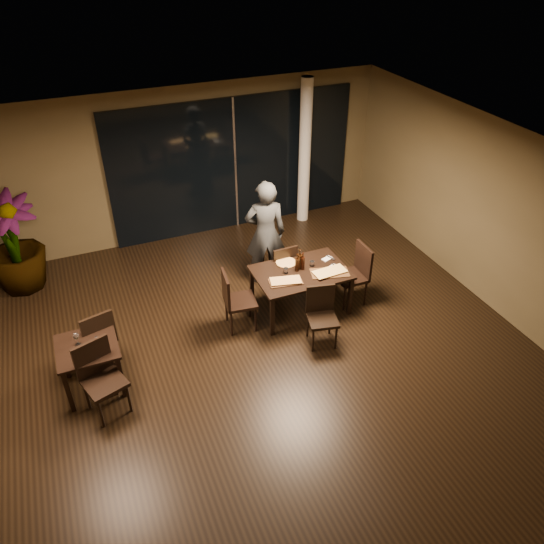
{
  "coord_description": "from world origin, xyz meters",
  "views": [
    {
      "loc": [
        -2.15,
        -5.53,
        5.53
      ],
      "look_at": [
        0.39,
        0.56,
        1.05
      ],
      "focal_mm": 35.0,
      "sensor_mm": 36.0,
      "label": 1
    }
  ],
  "objects_px": {
    "bottle_a": "(297,262)",
    "chair_side_far": "(98,336)",
    "chair_side_near": "(100,374)",
    "potted_plant": "(12,244)",
    "bottle_c": "(300,259)",
    "main_table": "(301,275)",
    "chair_main_left": "(234,298)",
    "diner": "(265,233)",
    "chair_main_near": "(321,312)",
    "chair_main_far": "(282,266)",
    "bottle_b": "(303,261)",
    "side_table": "(88,353)",
    "chair_main_right": "(356,271)"
  },
  "relations": [
    {
      "from": "chair_main_right",
      "to": "diner",
      "type": "relative_size",
      "value": 0.54
    },
    {
      "from": "chair_main_far",
      "to": "bottle_c",
      "type": "relative_size",
      "value": 2.71
    },
    {
      "from": "chair_main_right",
      "to": "chair_side_far",
      "type": "xyz_separation_m",
      "value": [
        -4.19,
        0.02,
        -0.03
      ]
    },
    {
      "from": "chair_main_right",
      "to": "bottle_c",
      "type": "bearing_deg",
      "value": -103.05
    },
    {
      "from": "chair_side_far",
      "to": "chair_side_near",
      "type": "distance_m",
      "value": 0.83
    },
    {
      "from": "diner",
      "to": "potted_plant",
      "type": "height_order",
      "value": "diner"
    },
    {
      "from": "chair_side_near",
      "to": "potted_plant",
      "type": "relative_size",
      "value": 0.6
    },
    {
      "from": "chair_main_right",
      "to": "diner",
      "type": "xyz_separation_m",
      "value": [
        -1.16,
        1.13,
        0.38
      ]
    },
    {
      "from": "diner",
      "to": "side_table",
      "type": "bearing_deg",
      "value": 39.78
    },
    {
      "from": "chair_main_right",
      "to": "chair_side_far",
      "type": "relative_size",
      "value": 1.05
    },
    {
      "from": "bottle_c",
      "to": "chair_main_far",
      "type": "bearing_deg",
      "value": 100.83
    },
    {
      "from": "chair_side_far",
      "to": "bottle_b",
      "type": "height_order",
      "value": "bottle_b"
    },
    {
      "from": "main_table",
      "to": "potted_plant",
      "type": "height_order",
      "value": "potted_plant"
    },
    {
      "from": "bottle_c",
      "to": "bottle_a",
      "type": "bearing_deg",
      "value": -147.12
    },
    {
      "from": "side_table",
      "to": "bottle_b",
      "type": "distance_m",
      "value": 3.5
    },
    {
      "from": "chair_side_far",
      "to": "side_table",
      "type": "bearing_deg",
      "value": 52.98
    },
    {
      "from": "side_table",
      "to": "bottle_c",
      "type": "bearing_deg",
      "value": 9.84
    },
    {
      "from": "bottle_b",
      "to": "potted_plant",
      "type": "bearing_deg",
      "value": 150.64
    },
    {
      "from": "main_table",
      "to": "chair_main_near",
      "type": "height_order",
      "value": "chair_main_near"
    },
    {
      "from": "chair_side_far",
      "to": "bottle_c",
      "type": "relative_size",
      "value": 2.88
    },
    {
      "from": "chair_side_near",
      "to": "bottle_c",
      "type": "relative_size",
      "value": 3.03
    },
    {
      "from": "chair_main_far",
      "to": "potted_plant",
      "type": "distance_m",
      "value": 4.6
    },
    {
      "from": "chair_main_near",
      "to": "side_table",
      "type": "bearing_deg",
      "value": -172.49
    },
    {
      "from": "chair_main_near",
      "to": "potted_plant",
      "type": "height_order",
      "value": "potted_plant"
    },
    {
      "from": "chair_main_near",
      "to": "diner",
      "type": "xyz_separation_m",
      "value": [
        -0.17,
        1.82,
        0.44
      ]
    },
    {
      "from": "chair_main_left",
      "to": "chair_side_near",
      "type": "relative_size",
      "value": 0.97
    },
    {
      "from": "chair_main_left",
      "to": "potted_plant",
      "type": "bearing_deg",
      "value": 57.86
    },
    {
      "from": "chair_main_left",
      "to": "bottle_b",
      "type": "relative_size",
      "value": 3.37
    },
    {
      "from": "main_table",
      "to": "chair_side_far",
      "type": "distance_m",
      "value": 3.24
    },
    {
      "from": "main_table",
      "to": "bottle_c",
      "type": "xyz_separation_m",
      "value": [
        0.01,
        0.09,
        0.25
      ]
    },
    {
      "from": "chair_main_right",
      "to": "bottle_c",
      "type": "xyz_separation_m",
      "value": [
        -0.94,
        0.22,
        0.34
      ]
    },
    {
      "from": "potted_plant",
      "to": "bottle_b",
      "type": "height_order",
      "value": "potted_plant"
    },
    {
      "from": "chair_main_near",
      "to": "chair_main_right",
      "type": "bearing_deg",
      "value": 47.63
    },
    {
      "from": "bottle_a",
      "to": "chair_side_far",
      "type": "bearing_deg",
      "value": -177.16
    },
    {
      "from": "bottle_b",
      "to": "bottle_c",
      "type": "relative_size",
      "value": 0.87
    },
    {
      "from": "chair_side_near",
      "to": "diner",
      "type": "distance_m",
      "value": 3.67
    },
    {
      "from": "chair_main_near",
      "to": "diner",
      "type": "distance_m",
      "value": 1.88
    },
    {
      "from": "chair_main_far",
      "to": "bottle_b",
      "type": "xyz_separation_m",
      "value": [
        0.13,
        -0.51,
        0.37
      ]
    },
    {
      "from": "diner",
      "to": "bottle_c",
      "type": "distance_m",
      "value": 0.94
    },
    {
      "from": "chair_main_near",
      "to": "potted_plant",
      "type": "xyz_separation_m",
      "value": [
        -4.21,
        3.29,
        0.35
      ]
    },
    {
      "from": "side_table",
      "to": "bottle_b",
      "type": "bearing_deg",
      "value": 9.16
    },
    {
      "from": "chair_main_far",
      "to": "chair_side_near",
      "type": "relative_size",
      "value": 0.9
    },
    {
      "from": "diner",
      "to": "bottle_c",
      "type": "relative_size",
      "value": 5.55
    },
    {
      "from": "chair_main_far",
      "to": "chair_main_left",
      "type": "height_order",
      "value": "chair_main_left"
    },
    {
      "from": "chair_side_near",
      "to": "bottle_c",
      "type": "height_order",
      "value": "bottle_c"
    },
    {
      "from": "potted_plant",
      "to": "bottle_a",
      "type": "relative_size",
      "value": 5.61
    },
    {
      "from": "chair_main_left",
      "to": "potted_plant",
      "type": "distance_m",
      "value": 4.0
    },
    {
      "from": "diner",
      "to": "bottle_a",
      "type": "distance_m",
      "value": 0.97
    },
    {
      "from": "bottle_a",
      "to": "chair_main_near",
      "type": "bearing_deg",
      "value": -89.19
    },
    {
      "from": "main_table",
      "to": "diner",
      "type": "height_order",
      "value": "diner"
    }
  ]
}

